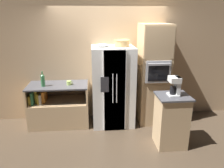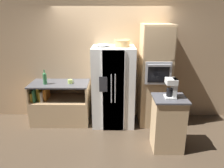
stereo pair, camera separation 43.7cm
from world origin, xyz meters
The scene contains 11 objects.
ground_plane centered at (0.00, 0.00, 0.00)m, with size 20.00×20.00×0.00m, color #4C3D2D.
wall_back centered at (0.00, 0.49, 1.40)m, with size 12.00×0.06×2.80m.
counter_left centered at (-1.13, 0.12, 0.34)m, with size 1.26×0.66×0.92m.
refrigerator centered at (0.06, 0.08, 0.85)m, with size 0.88×0.78×1.71m.
wall_oven centered at (0.94, 0.12, 1.08)m, with size 0.62×0.73×2.16m.
island_counter centered at (1.03, -0.89, 0.49)m, with size 0.57×0.52×0.98m.
wicker_basket centered at (0.24, 0.09, 1.78)m, with size 0.31×0.31×0.14m.
fruit_bowl centered at (-0.16, 0.10, 1.74)m, with size 0.28×0.28×0.06m.
bottle_tall centered at (-1.39, 0.04, 1.05)m, with size 0.08×0.08×0.31m.
mug centered at (-0.87, 0.10, 0.96)m, with size 0.13×0.10×0.08m.
coffee_maker centered at (1.05, -0.89, 1.17)m, with size 0.18×0.21×0.34m.
Camera 2 is at (0.06, -4.37, 2.34)m, focal length 35.00 mm.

